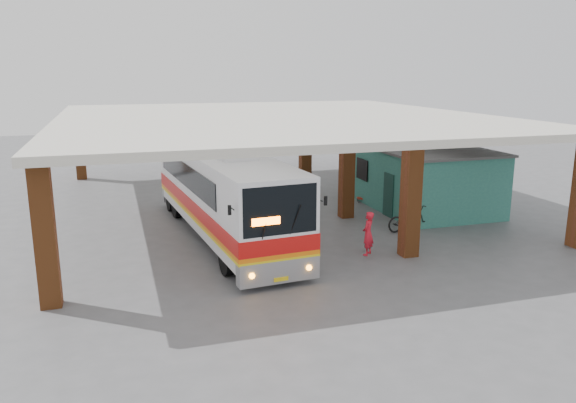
# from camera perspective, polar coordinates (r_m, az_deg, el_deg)

# --- Properties ---
(ground) EXTENTS (90.00, 90.00, 0.00)m
(ground) POSITION_cam_1_polar(r_m,az_deg,el_deg) (23.33, 1.98, -3.94)
(ground) COLOR #515154
(ground) RESTS_ON ground
(brick_columns) EXTENTS (20.10, 21.60, 4.35)m
(brick_columns) POSITION_cam_1_polar(r_m,az_deg,el_deg) (27.89, 1.39, 3.51)
(brick_columns) COLOR brown
(brick_columns) RESTS_ON ground
(canopy_roof) EXTENTS (21.00, 23.00, 0.30)m
(canopy_roof) POSITION_cam_1_polar(r_m,az_deg,el_deg) (28.74, -1.33, 8.47)
(canopy_roof) COLOR beige
(canopy_roof) RESTS_ON brick_columns
(shop_building) EXTENTS (5.20, 8.20, 3.11)m
(shop_building) POSITION_cam_1_polar(r_m,az_deg,el_deg) (29.61, 13.21, 2.53)
(shop_building) COLOR #2A6962
(shop_building) RESTS_ON ground
(coach_bus) EXTENTS (3.94, 13.35, 3.84)m
(coach_bus) POSITION_cam_1_polar(r_m,az_deg,el_deg) (23.56, -6.65, 0.94)
(coach_bus) COLOR silver
(coach_bus) RESTS_ON ground
(motorcycle) EXTENTS (2.25, 1.04, 1.14)m
(motorcycle) POSITION_cam_1_polar(r_m,az_deg,el_deg) (25.07, 12.20, -1.67)
(motorcycle) COLOR black
(motorcycle) RESTS_ON ground
(pedestrian) EXTENTS (0.72, 0.72, 1.69)m
(pedestrian) POSITION_cam_1_polar(r_m,az_deg,el_deg) (21.49, 8.13, -3.23)
(pedestrian) COLOR red
(pedestrian) RESTS_ON ground
(red_chair) EXTENTS (0.48, 0.48, 0.77)m
(red_chair) POSITION_cam_1_polar(r_m,az_deg,el_deg) (30.11, 7.63, 0.59)
(red_chair) COLOR #AD2412
(red_chair) RESTS_ON ground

